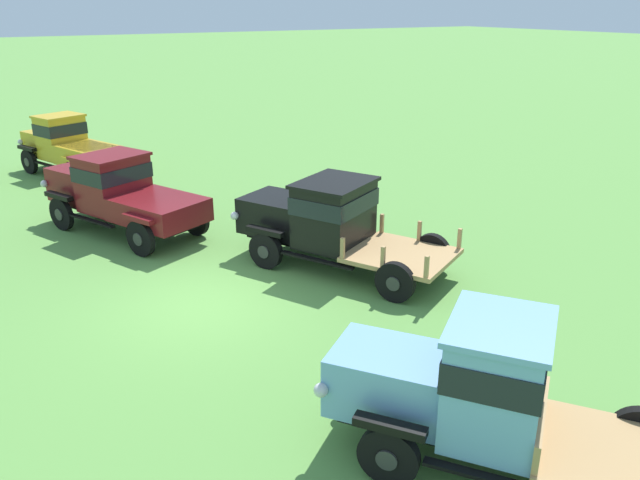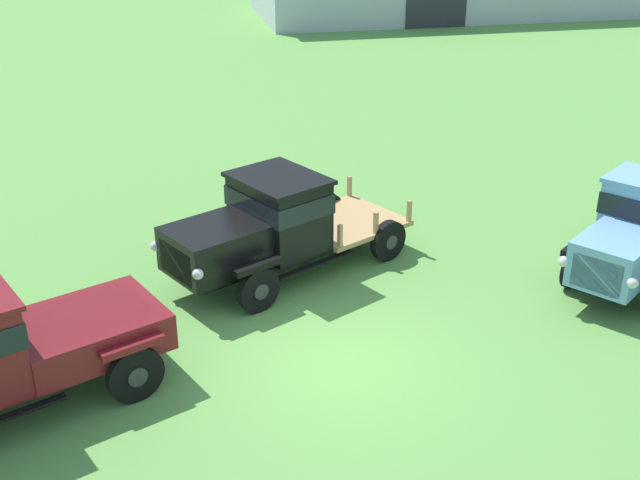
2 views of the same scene
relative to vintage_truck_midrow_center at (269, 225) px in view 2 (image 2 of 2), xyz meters
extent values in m
plane|color=#5B9342|center=(0.61, -3.24, -1.12)|extent=(240.00, 240.00, 0.00)
cube|color=#2D2D33|center=(12.65, 25.13, 0.08)|extent=(3.20, 0.08, 2.40)
cylinder|color=black|center=(-2.67, -3.65, -0.66)|extent=(0.90, 0.50, 0.92)
cylinder|color=#2D2D2D|center=(-2.63, -3.73, -0.66)|extent=(0.31, 0.16, 0.32)
cylinder|color=black|center=(-3.41, -1.97, -0.66)|extent=(0.90, 0.50, 0.92)
cylinder|color=#2D2D2D|center=(-3.45, -1.89, -0.66)|extent=(0.31, 0.16, 0.32)
cube|color=black|center=(-4.47, -4.42, -0.60)|extent=(1.68, 0.84, 0.05)
cube|color=maroon|center=(-3.35, -2.94, -0.22)|extent=(2.73, 2.45, 0.59)
cube|color=black|center=(-3.35, -2.94, 0.05)|extent=(2.30, 2.07, 0.06)
cube|color=maroon|center=(-2.67, -3.65, -0.15)|extent=(1.00, 0.59, 0.12)
cube|color=maroon|center=(-3.41, -1.97, -0.15)|extent=(1.00, 0.59, 0.12)
cylinder|color=black|center=(-0.43, -1.34, -0.68)|extent=(0.85, 0.56, 0.87)
cylinder|color=#2D2D2D|center=(-0.38, -1.43, -0.68)|extent=(0.28, 0.17, 0.31)
cylinder|color=black|center=(-1.34, 0.42, -0.68)|extent=(0.85, 0.56, 0.87)
cylinder|color=#2D2D2D|center=(-1.39, 0.51, -0.68)|extent=(0.28, 0.17, 0.31)
cylinder|color=black|center=(2.52, 0.19, -0.68)|extent=(0.85, 0.56, 0.87)
cylinder|color=#2D2D2D|center=(2.57, 0.10, -0.68)|extent=(0.28, 0.17, 0.31)
cylinder|color=black|center=(1.61, 1.95, -0.68)|extent=(0.85, 0.56, 0.87)
cylinder|color=#2D2D2D|center=(1.57, 2.04, -0.68)|extent=(0.28, 0.17, 0.31)
cube|color=black|center=(0.43, 0.22, -0.60)|extent=(4.75, 3.17, 0.12)
cube|color=black|center=(-1.12, -0.58, -0.11)|extent=(2.17, 2.03, 0.86)
cube|color=silver|center=(-1.85, -0.96, -0.15)|extent=(0.56, 1.00, 0.65)
sphere|color=silver|center=(-1.52, -1.63, -0.09)|extent=(0.20, 0.20, 0.20)
sphere|color=silver|center=(-2.21, -0.30, -0.09)|extent=(0.20, 0.20, 0.20)
cube|color=black|center=(-0.43, -1.34, -0.20)|extent=(0.98, 0.64, 0.12)
cube|color=black|center=(-1.34, 0.42, -0.20)|extent=(0.98, 0.64, 0.12)
cube|color=black|center=(0.24, 0.12, 0.17)|extent=(1.98, 2.16, 1.41)
cube|color=black|center=(0.24, 0.12, 0.49)|extent=(2.04, 2.22, 0.40)
cube|color=black|center=(0.24, 0.12, 0.92)|extent=(2.13, 2.29, 0.08)
cube|color=black|center=(0.80, -0.68, -0.62)|extent=(1.71, 0.98, 0.05)
cube|color=black|center=(-0.09, 1.05, -0.62)|extent=(1.71, 0.98, 0.05)
cube|color=tan|center=(1.78, 0.92, -0.49)|extent=(2.83, 2.75, 0.10)
cube|color=tan|center=(1.35, -0.36, -0.21)|extent=(0.11, 0.11, 0.47)
cube|color=tan|center=(0.49, 1.31, -0.21)|extent=(0.11, 0.11, 0.47)
cube|color=tan|center=(2.21, 0.08, -0.21)|extent=(0.11, 0.11, 0.47)
cube|color=tan|center=(1.35, 1.76, -0.21)|extent=(0.11, 0.11, 0.47)
cube|color=tan|center=(3.08, 0.53, -0.21)|extent=(0.11, 0.11, 0.47)
cube|color=tan|center=(2.21, 2.21, -0.21)|extent=(0.11, 0.11, 0.47)
cylinder|color=black|center=(5.69, -1.73, -0.71)|extent=(0.75, 0.61, 0.82)
cylinder|color=#2D2D2D|center=(5.64, -1.66, -0.71)|extent=(0.25, 0.20, 0.29)
cylinder|color=black|center=(8.11, 0.08, -0.71)|extent=(0.75, 0.61, 0.82)
cylinder|color=#2D2D2D|center=(8.05, 0.15, -0.71)|extent=(0.25, 0.20, 0.29)
cube|color=#70A3D1|center=(6.00, -2.56, -0.13)|extent=(2.00, 1.91, 0.86)
cube|color=silver|center=(5.38, -3.02, -0.18)|extent=(0.61, 0.78, 0.65)
sphere|color=silver|center=(5.76, -3.53, -0.11)|extent=(0.20, 0.20, 0.20)
sphere|color=silver|center=(5.00, -2.52, -0.11)|extent=(0.20, 0.20, 0.20)
cube|color=black|center=(5.69, -1.73, -0.24)|extent=(0.88, 0.73, 0.12)
cube|color=black|center=(6.70, -1.00, -0.65)|extent=(1.37, 1.08, 0.05)
camera|label=1|loc=(11.83, -7.16, 4.74)|focal=35.00mm
camera|label=2|loc=(-2.13, -14.22, 6.39)|focal=45.00mm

